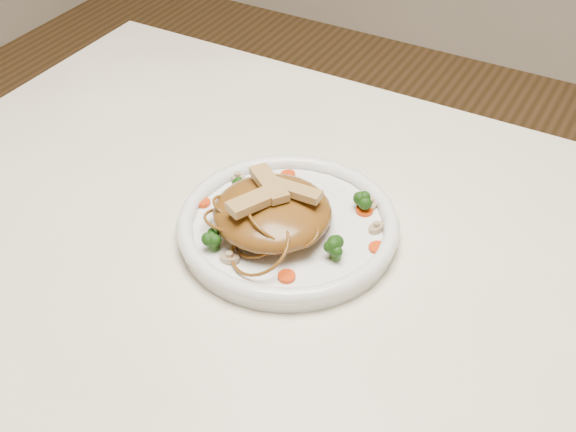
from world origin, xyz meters
The scene contains 19 objects.
table centered at (0.00, 0.00, 0.65)m, with size 1.20×0.80×0.75m.
plate centered at (-0.05, 0.02, 0.76)m, with size 0.26×0.26×0.02m, color white.
noodle_mound centered at (-0.07, 0.01, 0.79)m, with size 0.14×0.14×0.05m, color brown.
chicken_a centered at (-0.04, 0.02, 0.82)m, with size 0.06×0.02×0.01m, color tan.
chicken_b centered at (-0.08, 0.02, 0.82)m, with size 0.07×0.02×0.01m, color tan.
chicken_c centered at (-0.07, -0.01, 0.82)m, with size 0.07×0.02×0.01m, color tan.
broccoli_0 centered at (0.01, 0.09, 0.78)m, with size 0.03×0.03×0.03m, color #1B410D, non-canonical shape.
broccoli_1 centered at (-0.13, 0.04, 0.78)m, with size 0.03×0.03×0.03m, color #1B410D, non-canonical shape.
broccoli_2 centered at (-0.11, -0.06, 0.78)m, with size 0.02×0.02×0.03m, color #1B410D, non-canonical shape.
broccoli_3 centered at (0.02, 0.00, 0.78)m, with size 0.03×0.03×0.03m, color #1B410D, non-canonical shape.
carrot_0 centered at (0.02, 0.09, 0.77)m, with size 0.02×0.02×0.01m, color red.
carrot_1 centered at (-0.17, 0.00, 0.77)m, with size 0.02×0.02×0.01m, color red.
carrot_2 centered at (0.06, 0.03, 0.77)m, with size 0.02×0.02×0.01m, color red.
carrot_3 centered at (-0.10, 0.11, 0.77)m, with size 0.02×0.02×0.01m, color red.
carrot_4 centered at (-0.01, -0.06, 0.77)m, with size 0.02×0.02×0.01m, color red.
mushroom_0 centered at (-0.08, -0.06, 0.77)m, with size 0.02×0.02×0.01m, color tan.
mushroom_1 centered at (0.04, 0.07, 0.77)m, with size 0.02×0.02×0.01m, color tan.
mushroom_2 centered at (-0.15, 0.07, 0.77)m, with size 0.03×0.03×0.01m, color tan.
mushroom_3 centered at (0.02, 0.10, 0.77)m, with size 0.02×0.02×0.01m, color tan.
Camera 1 is at (0.28, -0.57, 1.35)m, focal length 46.49 mm.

